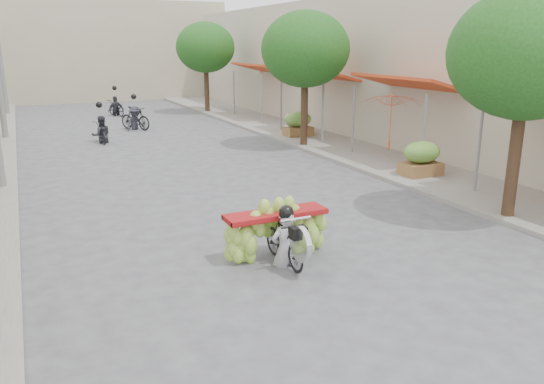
{
  "coord_description": "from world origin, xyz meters",
  "views": [
    {
      "loc": [
        -4.67,
        -4.35,
        4.0
      ],
      "look_at": [
        -0.25,
        5.01,
        1.1
      ],
      "focal_mm": 35.0,
      "sensor_mm": 36.0,
      "label": 1
    }
  ],
  "objects": [
    {
      "name": "banana_motorbike",
      "position": [
        -0.51,
        4.08,
        0.67
      ],
      "size": [
        2.2,
        1.75,
        1.94
      ],
      "color": "black",
      "rests_on": "ground"
    },
    {
      "name": "street_tree_far",
      "position": [
        5.4,
        26.0,
        3.78
      ],
      "size": [
        3.4,
        3.4,
        5.25
      ],
      "color": "#3A2719",
      "rests_on": "ground"
    },
    {
      "name": "produce_crate_mid",
      "position": [
        6.2,
        8.0,
        0.71
      ],
      "size": [
        1.2,
        0.88,
        1.16
      ],
      "color": "brown",
      "rests_on": "ground"
    },
    {
      "name": "ground",
      "position": [
        0.0,
        0.0,
        0.0
      ],
      "size": [
        120.0,
        120.0,
        0.0
      ],
      "primitive_type": "plane",
      "color": "#56575B",
      "rests_on": "ground"
    },
    {
      "name": "market_umbrella",
      "position": [
        5.97,
        9.26,
        2.53
      ],
      "size": [
        2.36,
        2.36,
        1.86
      ],
      "rotation": [
        0.0,
        0.0,
        -0.17
      ],
      "color": "red",
      "rests_on": "ground"
    },
    {
      "name": "bg_motorbike_b",
      "position": [
        0.24,
        21.43,
        0.83
      ],
      "size": [
        1.48,
        1.86,
        1.95
      ],
      "color": "black",
      "rests_on": "ground"
    },
    {
      "name": "street_tree_near",
      "position": [
        5.4,
        4.0,
        3.78
      ],
      "size": [
        3.4,
        3.4,
        5.25
      ],
      "color": "#3A2719",
      "rests_on": "ground"
    },
    {
      "name": "bg_motorbike_a",
      "position": [
        -1.75,
        18.52,
        0.76
      ],
      "size": [
        0.8,
        1.51,
        1.95
      ],
      "color": "black",
      "rests_on": "ground"
    },
    {
      "name": "far_building",
      "position": [
        0.0,
        38.0,
        3.5
      ],
      "size": [
        20.0,
        6.0,
        7.0
      ],
      "primitive_type": "cube",
      "color": "tan",
      "rests_on": "ground"
    },
    {
      "name": "produce_crate_far",
      "position": [
        6.2,
        16.0,
        0.71
      ],
      "size": [
        1.2,
        0.88,
        1.16
      ],
      "color": "brown",
      "rests_on": "ground"
    },
    {
      "name": "pedestrian",
      "position": [
        6.02,
        16.4,
        1.03
      ],
      "size": [
        0.94,
        0.61,
        1.82
      ],
      "rotation": [
        0.0,
        0.0,
        3.06
      ],
      "color": "white",
      "rests_on": "ground"
    },
    {
      "name": "bg_motorbike_c",
      "position": [
        0.27,
        27.06,
        0.8
      ],
      "size": [
        1.09,
        1.68,
        1.95
      ],
      "color": "black",
      "rests_on": "ground"
    },
    {
      "name": "street_tree_mid",
      "position": [
        5.4,
        14.0,
        3.78
      ],
      "size": [
        3.4,
        3.4,
        5.25
      ],
      "color": "#3A2719",
      "rests_on": "ground"
    },
    {
      "name": "shophouse_row_right",
      "position": [
        11.99,
        14.0,
        3.0
      ],
      "size": [
        9.77,
        40.0,
        6.0
      ],
      "color": "#B5AB96",
      "rests_on": "ground"
    },
    {
      "name": "sidewalk_right",
      "position": [
        7.0,
        15.0,
        0.06
      ],
      "size": [
        4.0,
        60.0,
        0.12
      ],
      "primitive_type": "cube",
      "color": "gray",
      "rests_on": "ground"
    }
  ]
}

